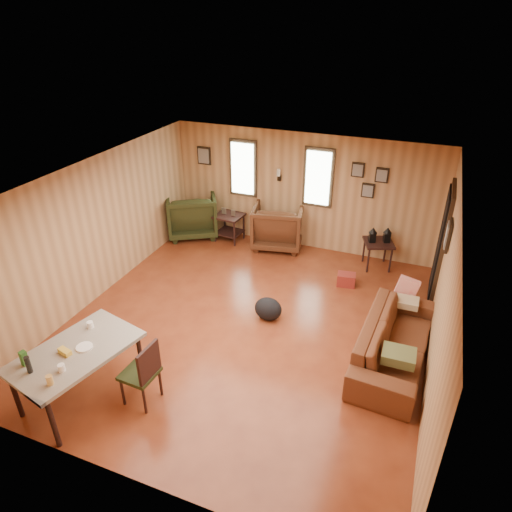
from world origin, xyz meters
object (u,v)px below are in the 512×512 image
at_px(end_table, 229,223).
at_px(side_table, 379,240).
at_px(recliner_brown, 278,223).
at_px(dining_table, 75,355).
at_px(recliner_green, 192,212).
at_px(sofa, 396,336).

distance_m(end_table, side_table, 3.16).
height_order(recliner_brown, dining_table, recliner_brown).
xyz_separation_m(recliner_green, end_table, (0.89, 0.04, -0.13)).
bearing_deg(side_table, recliner_brown, 175.95).
height_order(sofa, side_table, sofa).
xyz_separation_m(recliner_brown, dining_table, (-0.93, -5.01, 0.19)).
height_order(sofa, end_table, sofa).
xyz_separation_m(recliner_brown, recliner_green, (-1.95, -0.17, 0.02)).
bearing_deg(dining_table, side_table, 71.44).
distance_m(sofa, recliner_green, 5.36).
bearing_deg(recliner_green, end_table, 151.57).
height_order(recliner_green, side_table, recliner_green).
height_order(sofa, recliner_brown, recliner_brown).
xyz_separation_m(sofa, side_table, (-0.63, 2.64, 0.14)).
relative_size(side_table, dining_table, 0.50).
xyz_separation_m(end_table, dining_table, (0.13, -4.88, 0.30)).
bearing_deg(sofa, recliner_brown, 48.07).
height_order(recliner_brown, recliner_green, recliner_green).
bearing_deg(dining_table, recliner_green, 115.20).
bearing_deg(dining_table, sofa, 44.63).
bearing_deg(end_table, side_table, -0.28).
xyz_separation_m(sofa, recliner_brown, (-2.72, 2.79, 0.08)).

